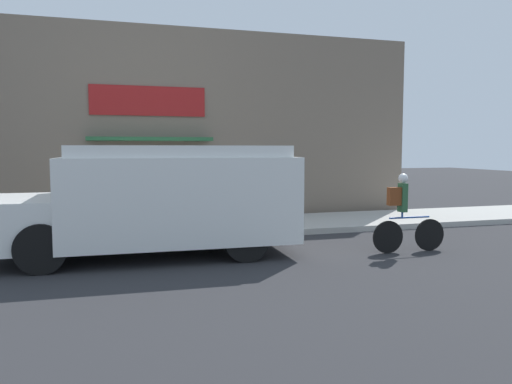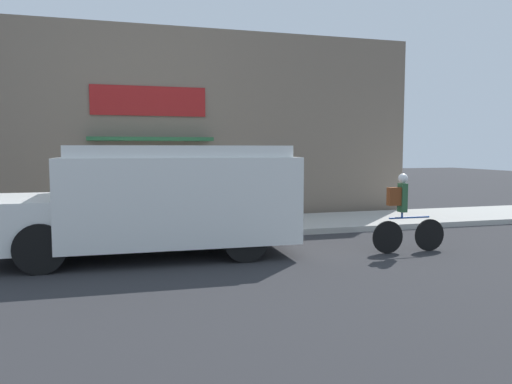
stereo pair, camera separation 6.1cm
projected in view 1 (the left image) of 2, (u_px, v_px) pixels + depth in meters
The scene contains 6 objects.
ground_plane at pixel (156, 243), 11.09m from camera, with size 70.00×70.00×0.00m, color #2B2B2D.
sidewalk at pixel (150, 230), 12.39m from camera, with size 28.00×2.75×0.15m.
storefront at pixel (144, 125), 13.81m from camera, with size 16.34×1.02×5.48m.
school_bus at pixel (160, 198), 9.78m from camera, with size 5.78×2.93×2.15m.
cyclist at pixel (404, 215), 10.04m from camera, with size 1.61×0.20×1.60m.
trash_bin at pixel (22, 214), 11.87m from camera, with size 0.45×0.45×0.77m.
Camera 1 is at (-0.99, -11.13, 2.10)m, focal length 35.00 mm.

